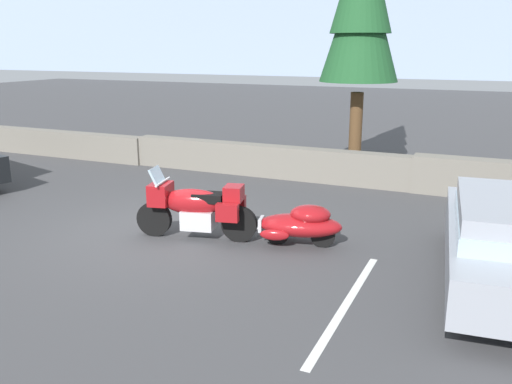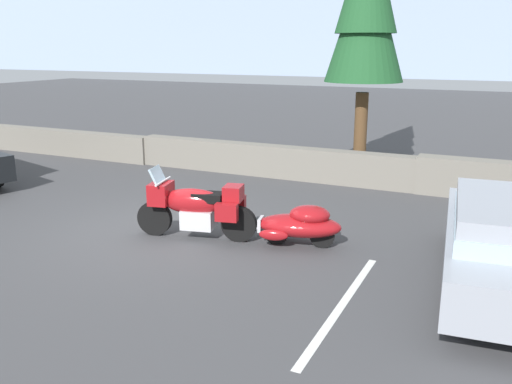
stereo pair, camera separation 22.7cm
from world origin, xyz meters
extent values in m
plane|color=#424244|center=(0.00, 0.00, 0.00)|extent=(80.00, 80.00, 0.00)
cube|color=slate|center=(-8.00, 5.14, 0.41)|extent=(8.00, 0.46, 0.82)
cube|color=slate|center=(0.00, 5.22, 0.43)|extent=(8.00, 0.46, 0.87)
cube|color=#8C9EB7|center=(0.00, 95.18, 8.00)|extent=(240.00, 80.00, 16.00)
cylinder|color=black|center=(0.04, -0.17, 0.33)|extent=(0.67, 0.28, 0.66)
cylinder|color=black|center=(1.65, 0.19, 0.33)|extent=(0.67, 0.28, 0.66)
cube|color=silver|center=(0.89, 0.02, 0.38)|extent=(0.68, 0.56, 0.36)
ellipsoid|color=maroon|center=(0.79, 0.00, 0.71)|extent=(1.27, 0.69, 0.48)
cube|color=maroon|center=(0.18, -0.14, 0.83)|extent=(0.47, 0.59, 0.40)
cube|color=#9EB7C6|center=(0.13, -0.15, 1.16)|extent=(0.28, 0.47, 0.34)
cube|color=black|center=(1.08, 0.06, 0.81)|extent=(0.63, 0.47, 0.16)
cube|color=maroon|center=(1.55, 0.17, 0.91)|extent=(0.40, 0.46, 0.28)
cube|color=maroon|center=(1.56, -0.13, 0.63)|extent=(0.43, 0.24, 0.32)
cube|color=maroon|center=(1.43, 0.45, 0.63)|extent=(0.43, 0.24, 0.32)
cylinder|color=silver|center=(0.23, -0.13, 1.06)|extent=(0.19, 0.69, 0.04)
cylinder|color=silver|center=(0.08, -0.16, 0.58)|extent=(0.26, 0.12, 0.54)
cylinder|color=black|center=(2.33, 0.35, 0.22)|extent=(0.45, 0.19, 0.44)
cylinder|color=black|center=(3.14, 0.53, 0.22)|extent=(0.45, 0.19, 0.44)
ellipsoid|color=maroon|center=(2.74, 0.44, 0.38)|extent=(1.61, 0.99, 0.40)
ellipsoid|color=maroon|center=(2.91, 0.48, 0.60)|extent=(0.83, 0.70, 0.32)
cube|color=silver|center=(2.04, 0.28, 0.36)|extent=(0.13, 0.33, 0.24)
ellipsoid|color=maroon|center=(2.40, 0.03, 0.28)|extent=(0.54, 0.25, 0.20)
ellipsoid|color=maroon|center=(2.26, 0.66, 0.28)|extent=(0.54, 0.25, 0.20)
cylinder|color=silver|center=(1.66, 0.20, 0.27)|extent=(0.69, 0.20, 0.05)
cylinder|color=black|center=(5.27, 1.35, 0.34)|extent=(0.28, 0.70, 0.68)
cylinder|color=black|center=(5.53, -1.43, 0.34)|extent=(0.28, 0.70, 0.68)
cube|color=#999EA8|center=(6.17, 0.03, 0.61)|extent=(2.22, 4.65, 0.64)
cylinder|color=brown|center=(2.11, 6.90, 1.12)|extent=(0.36, 0.36, 2.25)
cone|color=#1E5128|center=(2.11, 6.90, 4.31)|extent=(2.16, 2.16, 3.55)
cube|color=silver|center=(4.11, -1.50, 0.00)|extent=(0.12, 3.60, 0.01)
camera|label=1|loc=(5.77, -8.37, 3.48)|focal=38.25mm
camera|label=2|loc=(5.97, -8.28, 3.48)|focal=38.25mm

